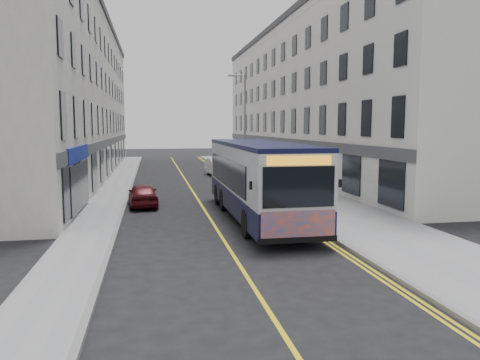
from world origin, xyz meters
name	(u,v)px	position (x,y,z in m)	size (l,w,h in m)	color
ground	(212,222)	(0.00, 0.00, 0.00)	(140.00, 140.00, 0.00)	black
pavement_east	(278,184)	(6.25, 12.00, 0.06)	(4.50, 64.00, 0.12)	gray
pavement_west	(116,188)	(-5.00, 12.00, 0.06)	(2.00, 64.00, 0.12)	gray
kerb_east	(247,185)	(4.00, 12.00, 0.07)	(0.18, 64.00, 0.13)	slate
kerb_west	(131,188)	(-4.00, 12.00, 0.07)	(0.18, 64.00, 0.13)	slate
road_centre_line	(190,187)	(0.00, 12.00, 0.00)	(0.12, 64.00, 0.01)	yellow
road_dbl_yellow_inner	(241,186)	(3.55, 12.00, 0.00)	(0.10, 64.00, 0.01)	yellow
road_dbl_yellow_outer	(243,186)	(3.75, 12.00, 0.00)	(0.10, 64.00, 0.01)	yellow
terrace_east	(308,101)	(11.50, 21.00, 6.50)	(6.00, 46.00, 13.00)	silver
terrace_west	(72,98)	(-9.00, 21.00, 6.50)	(6.00, 46.00, 13.00)	silver
streetlamp	(244,124)	(4.17, 14.00, 4.38)	(1.32, 0.18, 8.00)	gray
city_bus	(258,177)	(2.15, 0.38, 1.90)	(2.78, 11.93, 3.47)	black
bicycle	(298,196)	(4.88, 2.93, 0.57)	(0.60, 1.71, 0.90)	black
pedestrian_near	(260,171)	(5.31, 13.56, 0.92)	(0.58, 0.38, 1.60)	#926842
pedestrian_far	(275,170)	(6.50, 13.68, 0.97)	(0.83, 0.64, 1.70)	black
car_white	(219,167)	(3.02, 19.29, 0.75)	(1.59, 4.55, 1.50)	white
car_maroon	(143,195)	(-3.05, 4.73, 0.62)	(1.46, 3.64, 1.24)	#4B0C10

